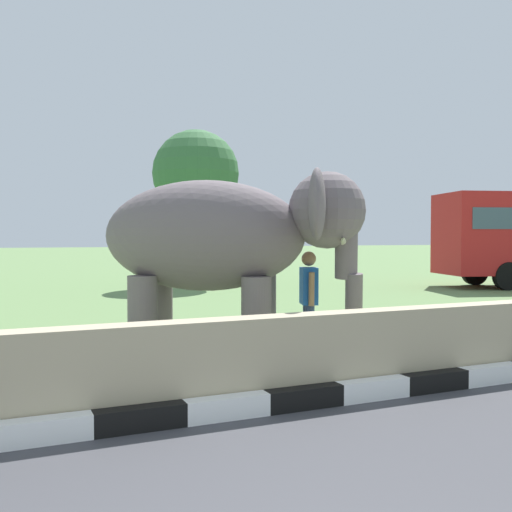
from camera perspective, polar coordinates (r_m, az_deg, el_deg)
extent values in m
cube|color=white|center=(5.87, -20.14, -15.72)|extent=(0.90, 0.20, 0.24)
cube|color=black|center=(5.99, -11.21, -15.28)|extent=(0.90, 0.20, 0.24)
cube|color=white|center=(6.24, -2.85, -14.54)|extent=(0.90, 0.20, 0.24)
cube|color=black|center=(6.61, 4.68, -13.62)|extent=(0.90, 0.20, 0.24)
cube|color=white|center=(7.06, 11.26, -12.62)|extent=(0.90, 0.20, 0.24)
cube|color=black|center=(7.60, 16.94, -11.63)|extent=(0.90, 0.20, 0.24)
cube|color=white|center=(8.21, 21.79, -10.68)|extent=(0.90, 0.20, 0.24)
cube|color=tan|center=(6.82, 4.21, -9.84)|extent=(28.00, 0.36, 1.00)
cylinder|color=slate|center=(9.45, 0.63, -5.61)|extent=(0.44, 0.44, 1.31)
cylinder|color=slate|center=(8.57, 0.03, -6.38)|extent=(0.44, 0.44, 1.31)
cylinder|color=slate|center=(9.77, -9.39, -5.39)|extent=(0.44, 0.44, 1.31)
cylinder|color=slate|center=(8.91, -10.96, -6.09)|extent=(0.44, 0.44, 1.31)
ellipsoid|color=slate|center=(9.05, -5.02, 1.99)|extent=(3.48, 2.94, 1.70)
sphere|color=slate|center=(8.89, 6.91, 4.45)|extent=(1.16, 1.16, 1.16)
ellipsoid|color=#D84C8C|center=(8.90, 8.79, 5.41)|extent=(0.63, 0.73, 0.44)
ellipsoid|color=slate|center=(9.67, 6.01, 4.54)|extent=(0.66, 0.90, 1.00)
ellipsoid|color=slate|center=(8.11, 5.94, 5.06)|extent=(0.66, 0.90, 1.00)
cylinder|color=slate|center=(8.89, 8.77, 0.90)|extent=(0.52, 0.55, 0.98)
cylinder|color=slate|center=(8.94, 9.49, -4.24)|extent=(0.39, 0.42, 0.82)
cone|color=beige|center=(9.16, 8.34, 1.55)|extent=(0.40, 0.56, 0.22)
cone|color=beige|center=(8.60, 8.47, 1.54)|extent=(0.40, 0.56, 0.22)
cylinder|color=navy|center=(9.51, 5.03, -7.06)|extent=(0.15, 0.15, 0.82)
cylinder|color=navy|center=(9.31, 5.24, -7.25)|extent=(0.15, 0.15, 0.82)
cube|color=#1E59B2|center=(9.33, 5.14, -2.90)|extent=(0.36, 0.46, 0.58)
cylinder|color=#9E7251|center=(9.58, 4.88, -2.95)|extent=(0.12, 0.12, 0.52)
cylinder|color=#9E7251|center=(9.07, 5.42, -3.22)|extent=(0.12, 0.14, 0.52)
sphere|color=#9E7251|center=(9.30, 5.15, -0.26)|extent=(0.23, 0.23, 0.23)
cylinder|color=black|center=(24.57, 20.47, -1.49)|extent=(1.04, 0.57, 1.00)
cylinder|color=black|center=(22.58, 23.22, -1.81)|extent=(1.04, 0.57, 1.00)
cylinder|color=brown|center=(22.47, -5.84, 1.38)|extent=(0.36, 0.36, 3.40)
sphere|color=#35683A|center=(22.60, -5.86, 7.99)|extent=(3.29, 3.29, 3.29)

